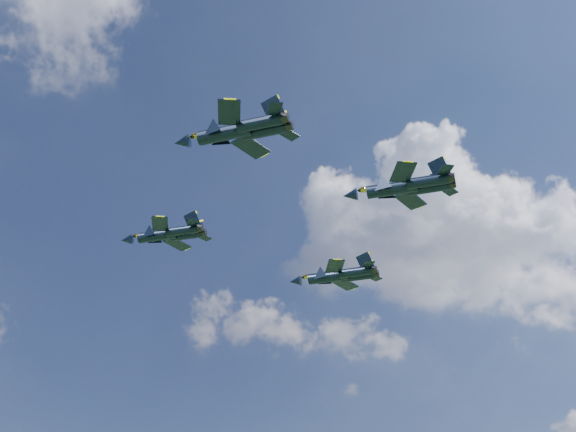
{
  "coord_description": "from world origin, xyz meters",
  "views": [
    {
      "loc": [
        -51.04,
        -68.33,
        7.37
      ],
      "look_at": [
        2.6,
        1.43,
        58.91
      ],
      "focal_mm": 45.0,
      "sensor_mm": 36.0,
      "label": 1
    }
  ],
  "objects_px": {
    "jet_lead": "(155,236)",
    "jet_slot": "(388,189)",
    "jet_left": "(221,134)",
    "jet_right": "(325,277)"
  },
  "relations": [
    {
      "from": "jet_left",
      "to": "jet_right",
      "type": "bearing_deg",
      "value": -3.82
    },
    {
      "from": "jet_right",
      "to": "jet_slot",
      "type": "xyz_separation_m",
      "value": [
        -7.25,
        -22.17,
        2.92
      ]
    },
    {
      "from": "jet_slot",
      "to": "jet_lead",
      "type": "bearing_deg",
      "value": 92.5
    },
    {
      "from": "jet_lead",
      "to": "jet_left",
      "type": "distance_m",
      "value": 24.45
    },
    {
      "from": "jet_lead",
      "to": "jet_slot",
      "type": "relative_size",
      "value": 0.84
    },
    {
      "from": "jet_lead",
      "to": "jet_slot",
      "type": "height_order",
      "value": "jet_slot"
    },
    {
      "from": "jet_lead",
      "to": "jet_slot",
      "type": "xyz_separation_m",
      "value": [
        21.42,
        -26.73,
        2.88
      ]
    },
    {
      "from": "jet_left",
      "to": "jet_slot",
      "type": "height_order",
      "value": "jet_slot"
    },
    {
      "from": "jet_lead",
      "to": "jet_slot",
      "type": "distance_m",
      "value": 34.37
    },
    {
      "from": "jet_left",
      "to": "jet_right",
      "type": "height_order",
      "value": "jet_left"
    }
  ]
}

